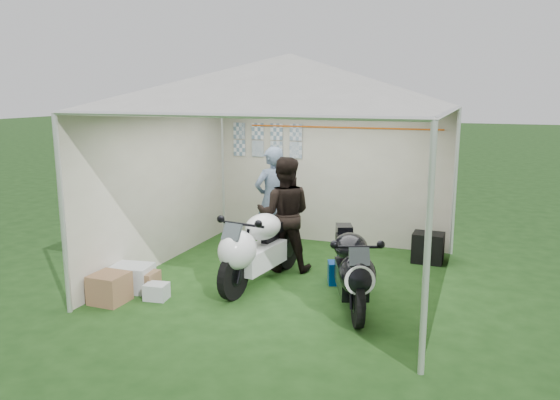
% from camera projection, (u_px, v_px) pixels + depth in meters
% --- Properties ---
extents(ground, '(80.00, 80.00, 0.00)m').
position_uv_depth(ground, '(289.00, 278.00, 7.50)').
color(ground, '#193A12').
rests_on(ground, ground).
extents(canopy_tent, '(5.66, 5.66, 3.00)m').
position_uv_depth(canopy_tent, '(291.00, 88.00, 7.03)').
color(canopy_tent, silver).
rests_on(canopy_tent, ground).
extents(motorcycle_white, '(0.59, 1.95, 0.96)m').
position_uv_depth(motorcycle_white, '(257.00, 246.00, 7.15)').
color(motorcycle_white, black).
rests_on(motorcycle_white, ground).
extents(motorcycle_black, '(0.88, 1.74, 0.90)m').
position_uv_depth(motorcycle_black, '(352.00, 267.00, 6.40)').
color(motorcycle_black, black).
rests_on(motorcycle_black, ground).
extents(paddock_stand, '(0.46, 0.37, 0.30)m').
position_uv_depth(paddock_stand, '(343.00, 273.00, 7.28)').
color(paddock_stand, '#093EB6').
rests_on(paddock_stand, ground).
extents(person_dark_jacket, '(0.93, 0.80, 1.64)m').
position_uv_depth(person_dark_jacket, '(284.00, 214.00, 7.73)').
color(person_dark_jacket, black).
rests_on(person_dark_jacket, ground).
extents(person_blue_jacket, '(0.69, 0.74, 1.69)m').
position_uv_depth(person_blue_jacket, '(272.00, 200.00, 8.58)').
color(person_blue_jacket, slate).
rests_on(person_blue_jacket, ground).
extents(equipment_box, '(0.46, 0.37, 0.45)m').
position_uv_depth(equipment_box, '(428.00, 248.00, 8.18)').
color(equipment_box, black).
rests_on(equipment_box, ground).
extents(crate_0, '(0.55, 0.46, 0.33)m').
position_uv_depth(crate_0, '(132.00, 278.00, 7.04)').
color(crate_0, silver).
rests_on(crate_0, ground).
extents(crate_1, '(0.40, 0.40, 0.36)m').
position_uv_depth(crate_1, '(110.00, 288.00, 6.63)').
color(crate_1, brown).
rests_on(crate_1, ground).
extents(crate_2, '(0.30, 0.26, 0.20)m').
position_uv_depth(crate_2, '(157.00, 291.00, 6.73)').
color(crate_2, '#B8BDC2').
rests_on(crate_2, ground).
extents(crate_3, '(0.41, 0.30, 0.27)m').
position_uv_depth(crate_3, '(142.00, 281.00, 7.00)').
color(crate_3, brown).
rests_on(crate_3, ground).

